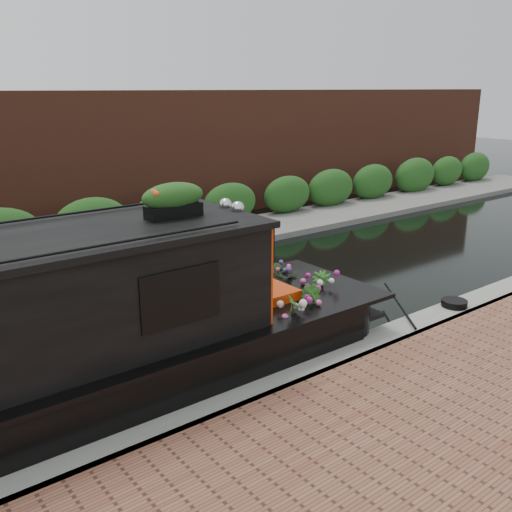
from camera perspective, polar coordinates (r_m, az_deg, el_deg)
ground at (r=10.97m, az=-5.85°, el=-5.39°), size 80.00×80.00×0.00m
near_bank_coping at (r=8.60m, az=6.25°, el=-11.87°), size 40.00×0.60×0.50m
far_bank_path at (r=14.52m, az=-14.75°, el=-0.36°), size 40.00×2.40×0.34m
far_hedge at (r=15.32m, az=-16.10°, el=0.42°), size 40.00×1.10×2.80m
far_brick_wall at (r=17.23m, az=-18.77°, el=1.93°), size 40.00×1.00×8.00m
rope_fender at (r=10.60m, az=9.03°, el=-5.27°), size 0.36×0.43×0.36m
coiled_mooring_rope at (r=11.00m, az=19.22°, el=-4.48°), size 0.46×0.46×0.12m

